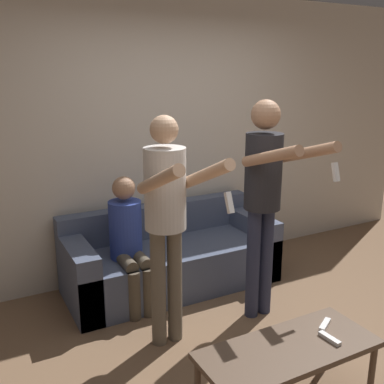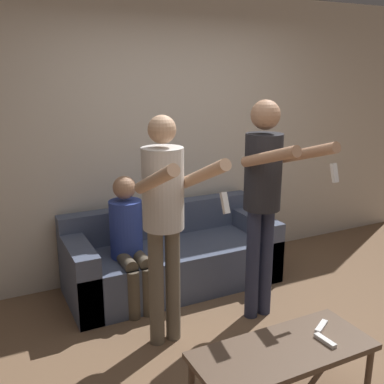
# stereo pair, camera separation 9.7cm
# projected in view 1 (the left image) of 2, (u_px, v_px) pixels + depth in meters

# --- Properties ---
(ground_plane) EXTENTS (14.00, 14.00, 0.00)m
(ground_plane) POSITION_uv_depth(u_px,v_px,m) (281.00, 360.00, 3.18)
(ground_plane) COLOR brown
(wall_back) EXTENTS (6.40, 0.06, 2.70)m
(wall_back) POSITION_uv_depth(u_px,v_px,m) (168.00, 137.00, 4.40)
(wall_back) COLOR beige
(wall_back) RESTS_ON ground_plane
(couch) EXTENTS (1.96, 0.79, 0.73)m
(couch) POSITION_uv_depth(u_px,v_px,m) (171.00, 259.00, 4.23)
(couch) COLOR #4C5670
(couch) RESTS_ON ground_plane
(person_standing_left) EXTENTS (0.41, 0.75, 1.70)m
(person_standing_left) POSITION_uv_depth(u_px,v_px,m) (167.00, 209.00, 3.12)
(person_standing_left) COLOR #6B6051
(person_standing_left) RESTS_ON ground_plane
(person_standing_right) EXTENTS (0.41, 0.76, 1.78)m
(person_standing_right) POSITION_uv_depth(u_px,v_px,m) (265.00, 187.00, 3.48)
(person_standing_right) COLOR #282D47
(person_standing_right) RESTS_ON ground_plane
(person_seated) EXTENTS (0.28, 0.51, 1.13)m
(person_seated) POSITION_uv_depth(u_px,v_px,m) (129.00, 238.00, 3.79)
(person_seated) COLOR brown
(person_seated) RESTS_ON ground_plane
(coffee_table) EXTENTS (1.09, 0.45, 0.43)m
(coffee_table) POSITION_uv_depth(u_px,v_px,m) (289.00, 353.00, 2.62)
(coffee_table) COLOR brown
(coffee_table) RESTS_ON ground_plane
(remote_near) EXTENTS (0.05, 0.15, 0.02)m
(remote_near) POSITION_uv_depth(u_px,v_px,m) (330.00, 338.00, 2.67)
(remote_near) COLOR white
(remote_near) RESTS_ON coffee_table
(remote_far) EXTENTS (0.15, 0.11, 0.02)m
(remote_far) POSITION_uv_depth(u_px,v_px,m) (325.00, 325.00, 2.82)
(remote_far) COLOR white
(remote_far) RESTS_ON coffee_table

